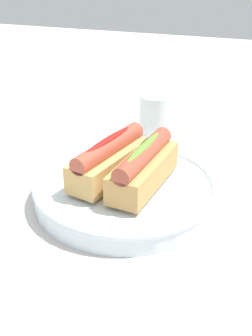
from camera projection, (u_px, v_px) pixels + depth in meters
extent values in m
plane|color=beige|center=(130.00, 207.00, 0.67)|extent=(2.40, 2.40, 0.00)
cylinder|color=silver|center=(126.00, 192.00, 0.68)|extent=(0.27, 0.27, 0.03)
torus|color=silver|center=(126.00, 184.00, 0.68)|extent=(0.27, 0.27, 0.01)
cube|color=tan|center=(109.00, 164.00, 0.67)|extent=(0.16, 0.09, 0.04)
cylinder|color=#B24C38|center=(109.00, 147.00, 0.66)|extent=(0.15, 0.06, 0.03)
ellipsoid|color=red|center=(109.00, 140.00, 0.66)|extent=(0.11, 0.04, 0.01)
cube|color=tan|center=(143.00, 172.00, 0.65)|extent=(0.16, 0.07, 0.04)
cylinder|color=#A84733|center=(144.00, 154.00, 0.64)|extent=(0.15, 0.05, 0.03)
ellipsoid|color=olive|center=(144.00, 147.00, 0.63)|extent=(0.11, 0.03, 0.01)
cylinder|color=white|center=(157.00, 117.00, 0.87)|extent=(0.07, 0.07, 0.09)
cylinder|color=silver|center=(156.00, 128.00, 0.88)|extent=(0.06, 0.06, 0.04)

